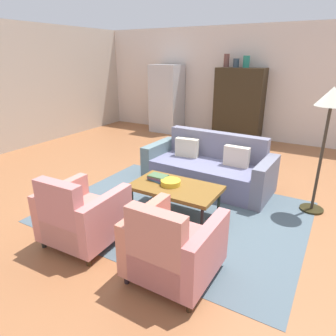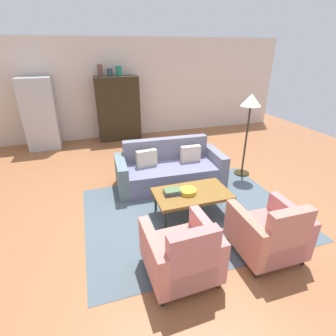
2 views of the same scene
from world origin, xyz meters
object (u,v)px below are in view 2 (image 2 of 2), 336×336
couch (169,169)px  armchair_left (183,255)px  vase_round (110,72)px  coffee_table (192,194)px  vase_small (119,71)px  floor_lamp (250,108)px  vase_tall (100,70)px  book_stack (172,192)px  cabinet (118,109)px  refrigerator (40,114)px  armchair_right (270,235)px  fruit_bowl (188,191)px

couch → armchair_left: size_ratio=2.43×
vase_round → coffee_table: bearing=-80.9°
couch → vase_small: vase_small is taller
couch → floor_lamp: floor_lamp is taller
coffee_table → vase_tall: bearing=102.3°
floor_lamp → book_stack: bearing=-152.5°
book_stack → cabinet: bearing=93.1°
couch → vase_tall: size_ratio=6.73×
couch → refrigerator: size_ratio=1.15×
couch → coffee_table: (-0.00, -1.19, 0.10)m
armchair_right → vase_tall: (-1.54, 5.48, 1.61)m
armchair_left → armchair_right: size_ratio=1.00×
couch → book_stack: bearing=76.8°
coffee_table → fruit_bowl: (-0.07, -0.00, 0.07)m
coffee_table → floor_lamp: bearing=33.2°
coffee_table → refrigerator: bearing=121.8°
fruit_bowl → book_stack: book_stack is taller
couch → armchair_right: armchair_right is taller
coffee_table → armchair_left: size_ratio=1.36×
fruit_bowl → vase_small: size_ratio=0.99×
refrigerator → fruit_bowl: bearing=-59.0°
refrigerator → armchair_right: bearing=-59.2°
armchair_right → vase_small: vase_small is taller
vase_round → floor_lamp: (2.33, -3.24, -0.46)m
armchair_left → vase_round: (-0.09, 5.48, 1.56)m
armchair_right → book_stack: size_ratio=3.06×
couch → fruit_bowl: size_ratio=7.77×
couch → fruit_bowl: 1.20m
armchair_right → vase_tall: size_ratio=2.78×
vase_tall → vase_round: (0.25, 0.00, -0.05)m
cabinet → floor_lamp: cabinet is taller
fruit_bowl → armchair_right: bearing=-60.0°
armchair_left → cabinet: bearing=87.5°
armchair_left → book_stack: size_ratio=3.06×
refrigerator → cabinet: bearing=2.9°
vase_small → floor_lamp: (2.08, -3.24, -0.49)m
coffee_table → floor_lamp: 2.23m
armchair_right → armchair_left: bearing=-179.5°
armchair_left → vase_round: 5.70m
fruit_bowl → book_stack: (-0.24, 0.06, 0.00)m
book_stack → floor_lamp: bearing=27.5°
vase_small → fruit_bowl: bearing=-85.1°
coffee_table → fruit_bowl: fruit_bowl is taller
book_stack → vase_small: bearing=91.7°
couch → refrigerator: (-2.61, 3.03, 0.64)m
vase_tall → refrigerator: bearing=-176.6°
vase_small → refrigerator: vase_small is taller
coffee_table → vase_round: (-0.69, 4.31, 1.52)m
armchair_right → cabinet: (-1.14, 5.48, 0.56)m
vase_tall → floor_lamp: (2.58, -3.24, -0.51)m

